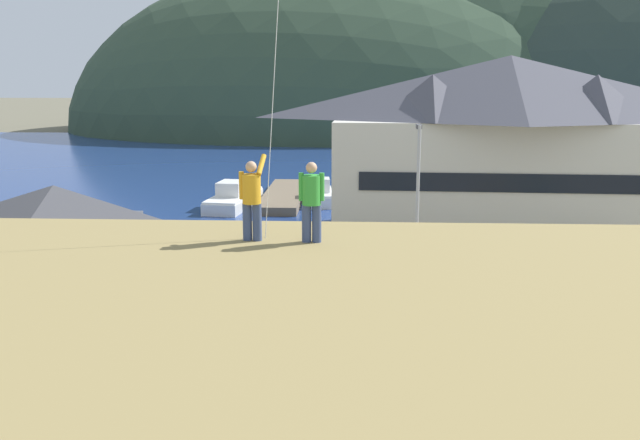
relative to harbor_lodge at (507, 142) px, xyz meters
The scene contains 22 objects.
ground_plane 26.00m from the harbor_lodge, 119.22° to the right, with size 600.00×600.00×0.00m, color #66604C.
parking_lot_pad 21.90m from the harbor_lodge, 125.88° to the right, with size 40.00×20.00×0.10m, color gray.
bay_water 40.36m from the harbor_lodge, 108.01° to the left, with size 360.00×84.00×0.03m, color navy.
far_hill_west_ridge 92.32m from the harbor_lodge, 97.48° to the left, with size 106.03×71.86×63.35m, color #334733.
far_hill_east_peak 89.31m from the harbor_lodge, 90.51° to the left, with size 112.30×51.21×71.97m, color #334733.
far_hill_center_saddle 94.15m from the harbor_lodge, 76.36° to the left, with size 108.06×55.43×67.50m, color #334733.
far_hill_far_shoulder 103.56m from the harbor_lodge, 64.25° to the left, with size 113.66×70.54×69.05m, color #2D3D33.
harbor_lodge is the anchor object (origin of this frame).
storage_shed_near_lot 27.44m from the harbor_lodge, 148.65° to the right, with size 7.28×5.01×5.42m.
wharf_dock 20.80m from the harbor_lodge, 140.96° to the left, with size 3.20×14.27×0.70m.
moored_boat_wharfside 21.94m from the harbor_lodge, 154.67° to the left, with size 3.62×8.54×2.16m.
moored_boat_outer_mooring 17.38m from the harbor_lodge, 138.12° to the left, with size 2.24×5.74×2.16m.
parked_car_back_row_left 16.79m from the harbor_lodge, 91.39° to the right, with size 4.33×2.33×1.82m.
parked_car_mid_row_far 17.35m from the harbor_lodge, 113.08° to the right, with size 4.23×2.11×1.82m.
parked_car_back_row_right 20.53m from the harbor_lodge, 132.60° to the right, with size 4.22×2.09×1.82m.
parked_car_front_row_silver 23.67m from the harbor_lodge, 108.63° to the right, with size 4.24×2.13×1.82m.
parked_car_corner_spot 30.19m from the harbor_lodge, 136.57° to the right, with size 4.21×2.08×1.82m.
parked_car_front_row_red 25.20m from the harbor_lodge, 137.87° to the right, with size 4.22×2.09×1.82m.
parked_car_lone_by_shed 28.92m from the harbor_lodge, 127.25° to the right, with size 4.30×2.26×1.82m.
parking_light_pole 13.36m from the harbor_lodge, 119.91° to the right, with size 0.24×0.78×7.91m.
person_kite_flyer 31.98m from the harbor_lodge, 111.85° to the right, with size 0.56×0.64×1.86m.
person_companion 31.61m from the harbor_lodge, 109.59° to the right, with size 0.55×0.40×1.74m.
Camera 1 is at (2.65, -22.10, 10.27)m, focal length 38.52 mm.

